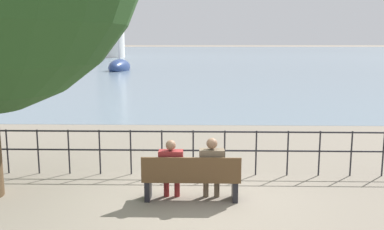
% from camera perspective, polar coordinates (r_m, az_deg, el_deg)
% --- Properties ---
extents(ground_plane, '(1000.00, 1000.00, 0.00)m').
position_cam_1_polar(ground_plane, '(8.56, -0.09, -11.16)').
color(ground_plane, gray).
extents(harbor_water, '(600.00, 300.00, 0.01)m').
position_cam_1_polar(harbor_water, '(165.66, 1.40, 8.58)').
color(harbor_water, slate).
rests_on(harbor_water, ground_plane).
extents(park_bench, '(1.90, 0.45, 0.90)m').
position_cam_1_polar(park_bench, '(8.35, -0.10, -8.51)').
color(park_bench, brown).
rests_on(park_bench, ground_plane).
extents(seated_person_left, '(0.47, 0.35, 1.19)m').
position_cam_1_polar(seated_person_left, '(8.38, -2.81, -6.88)').
color(seated_person_left, maroon).
rests_on(seated_person_left, ground_plane).
extents(seated_person_right, '(0.48, 0.35, 1.24)m').
position_cam_1_polar(seated_person_right, '(8.35, 2.65, -6.77)').
color(seated_person_right, brown).
rests_on(seated_person_right, ground_plane).
extents(promenade_railing, '(11.64, 0.04, 1.05)m').
position_cam_1_polar(promenade_railing, '(9.88, 0.16, -4.09)').
color(promenade_railing, black).
rests_on(promenade_railing, ground_plane).
extents(sailboat_2, '(2.40, 5.46, 11.66)m').
position_cam_1_polar(sailboat_2, '(47.90, -9.64, 6.36)').
color(sailboat_2, navy).
rests_on(sailboat_2, ground_plane).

